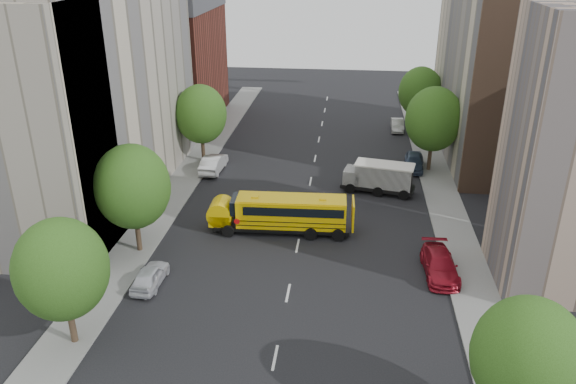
% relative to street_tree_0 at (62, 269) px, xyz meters
% --- Properties ---
extents(ground, '(120.00, 120.00, 0.00)m').
position_rel_street_tree_0_xyz_m(ground, '(11.00, 14.00, -4.64)').
color(ground, black).
rests_on(ground, ground).
extents(sidewalk_left, '(3.00, 80.00, 0.12)m').
position_rel_street_tree_0_xyz_m(sidewalk_left, '(-0.50, 19.00, -4.58)').
color(sidewalk_left, slate).
rests_on(sidewalk_left, ground).
extents(sidewalk_right, '(3.00, 80.00, 0.12)m').
position_rel_street_tree_0_xyz_m(sidewalk_right, '(22.50, 19.00, -4.58)').
color(sidewalk_right, slate).
rests_on(sidewalk_right, ground).
extents(lane_markings, '(0.15, 64.00, 0.01)m').
position_rel_street_tree_0_xyz_m(lane_markings, '(11.00, 24.00, -4.64)').
color(lane_markings, silver).
rests_on(lane_markings, ground).
extents(building_left_cream, '(10.00, 26.00, 20.00)m').
position_rel_street_tree_0_xyz_m(building_left_cream, '(-7.00, 20.00, 5.36)').
color(building_left_cream, beige).
rests_on(building_left_cream, ground).
extents(building_left_redbrick, '(10.00, 15.00, 13.00)m').
position_rel_street_tree_0_xyz_m(building_left_redbrick, '(-7.00, 42.00, 1.86)').
color(building_left_redbrick, maroon).
rests_on(building_left_redbrick, ground).
extents(building_left_near, '(10.00, 7.00, 17.00)m').
position_rel_street_tree_0_xyz_m(building_left_near, '(-7.00, 9.50, 3.86)').
color(building_left_near, beige).
rests_on(building_left_near, ground).
extents(building_right_far, '(10.00, 22.00, 18.00)m').
position_rel_street_tree_0_xyz_m(building_right_far, '(29.00, 34.00, 4.36)').
color(building_right_far, beige).
rests_on(building_right_far, ground).
extents(building_right_sidewall, '(10.10, 0.30, 18.00)m').
position_rel_street_tree_0_xyz_m(building_right_sidewall, '(29.00, 23.00, 4.36)').
color(building_right_sidewall, brown).
rests_on(building_right_sidewall, ground).
extents(street_tree_0, '(4.80, 4.80, 7.41)m').
position_rel_street_tree_0_xyz_m(street_tree_0, '(0.00, 0.00, 0.00)').
color(street_tree_0, '#38281C').
rests_on(street_tree_0, ground).
extents(street_tree_1, '(5.12, 5.12, 7.90)m').
position_rel_street_tree_0_xyz_m(street_tree_1, '(0.00, 10.00, 0.31)').
color(street_tree_1, '#38281C').
rests_on(street_tree_1, ground).
extents(street_tree_2, '(4.99, 4.99, 7.71)m').
position_rel_street_tree_0_xyz_m(street_tree_2, '(0.00, 28.00, 0.19)').
color(street_tree_2, '#38281C').
rests_on(street_tree_2, ground).
extents(street_tree_3, '(4.61, 4.61, 7.11)m').
position_rel_street_tree_0_xyz_m(street_tree_3, '(22.00, -4.00, -0.19)').
color(street_tree_3, '#38281C').
rests_on(street_tree_3, ground).
extents(street_tree_4, '(5.25, 5.25, 8.10)m').
position_rel_street_tree_0_xyz_m(street_tree_4, '(22.00, 28.00, 0.43)').
color(street_tree_4, '#38281C').
rests_on(street_tree_4, ground).
extents(street_tree_5, '(4.86, 4.86, 7.51)m').
position_rel_street_tree_0_xyz_m(street_tree_5, '(22.00, 40.00, 0.06)').
color(street_tree_5, '#38281C').
rests_on(street_tree_5, ground).
extents(school_bus, '(10.15, 2.80, 2.84)m').
position_rel_street_tree_0_xyz_m(school_bus, '(9.53, 14.14, -3.06)').
color(school_bus, black).
rests_on(school_bus, ground).
extents(safari_truck, '(6.50, 3.37, 2.65)m').
position_rel_street_tree_0_xyz_m(safari_truck, '(17.04, 22.32, -3.24)').
color(safari_truck, black).
rests_on(safari_truck, ground).
extents(parked_car_0, '(1.63, 3.89, 1.32)m').
position_rel_street_tree_0_xyz_m(parked_car_0, '(2.20, 5.92, -3.98)').
color(parked_car_0, silver).
rests_on(parked_car_0, ground).
extents(parked_car_1, '(1.86, 4.86, 1.58)m').
position_rel_street_tree_0_xyz_m(parked_car_1, '(1.63, 25.50, -3.85)').
color(parked_car_1, silver).
rests_on(parked_car_1, ground).
extents(parked_car_3, '(2.30, 5.12, 1.46)m').
position_rel_street_tree_0_xyz_m(parked_car_3, '(20.60, 9.27, -3.91)').
color(parked_car_3, maroon).
rests_on(parked_car_3, ground).
extents(parked_car_4, '(2.25, 4.68, 1.54)m').
position_rel_street_tree_0_xyz_m(parked_car_4, '(20.60, 28.15, -3.87)').
color(parked_car_4, '#374861').
rests_on(parked_car_4, ground).
extents(parked_car_5, '(1.42, 3.95, 1.30)m').
position_rel_street_tree_0_xyz_m(parked_car_5, '(19.80, 40.37, -3.99)').
color(parked_car_5, '#9E9F99').
rests_on(parked_car_5, ground).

